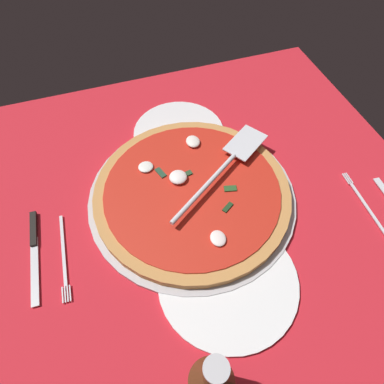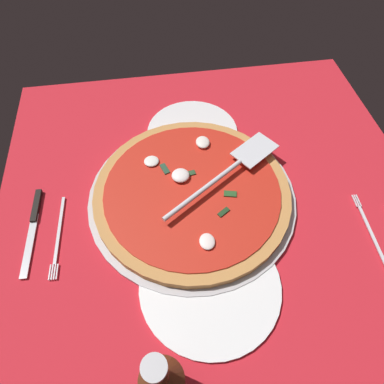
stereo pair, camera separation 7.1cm
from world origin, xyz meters
TOP-DOWN VIEW (x-y plane):
  - ground_plane at (0.00, 0.00)cm, footprint 90.72×90.72cm
  - checker_pattern at (0.00, -0.00)cm, footprint 90.72×90.72cm
  - pizza_pan at (1.60, 4.36)cm, footprint 43.71×43.71cm
  - dinner_plate_left at (-18.08, 4.10)cm, footprint 25.52×25.52cm
  - dinner_plate_right at (20.88, 1.33)cm, footprint 22.16×22.16cm
  - pizza at (1.66, 4.37)cm, footprint 41.06×41.06cm
  - pizza_server at (4.19, -3.66)cm, footprint 20.25×27.69cm
  - place_setting_far at (-1.95, 34.59)cm, footprint 20.81×12.53cm

SIDE VIEW (x-z plane):
  - ground_plane at x=0.00cm, z-range -0.80..0.00cm
  - checker_pattern at x=0.00cm, z-range 0.00..0.10cm
  - place_setting_far at x=-1.95cm, z-range -0.23..1.17cm
  - dinner_plate_left at x=-18.08cm, z-range 0.10..1.10cm
  - dinner_plate_right at x=20.88cm, z-range 0.10..1.10cm
  - pizza_pan at x=1.60cm, z-range 0.10..1.28cm
  - pizza at x=1.66cm, z-range 0.59..3.98cm
  - pizza_server at x=4.19cm, z-range 4.52..5.52cm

